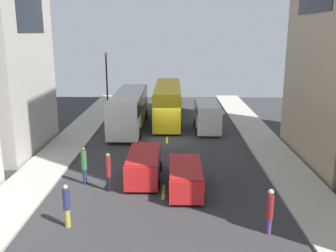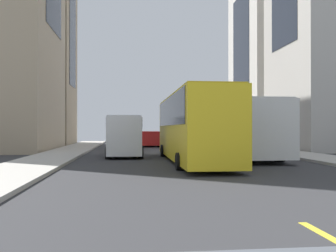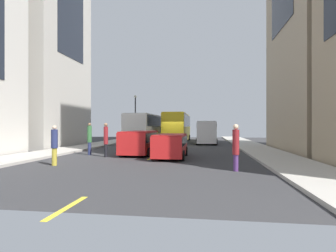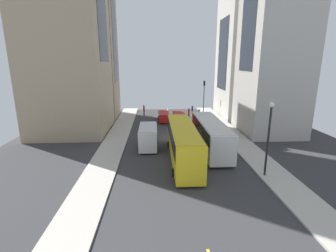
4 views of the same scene
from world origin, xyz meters
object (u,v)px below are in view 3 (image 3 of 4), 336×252
Objects in this scene: car_red_1 at (140,141)px; pedestrian_crossing_mid at (90,138)px; streetcar_yellow at (178,125)px; pedestrian_walking_far at (54,144)px; city_bus_white at (146,126)px; pedestrian_crossing_near at (106,138)px; delivery_van_white at (207,131)px; pedestrian_waiting_curb at (236,146)px; car_red_0 at (171,144)px.

car_red_1 is 2.10× the size of pedestrian_crossing_mid.
pedestrian_walking_far is at bearing -101.05° from streetcar_yellow.
streetcar_yellow reaches higher than pedestrian_crossing_mid.
city_bus_white is 14.56m from pedestrian_crossing_near.
delivery_van_white is at bearing -48.29° from streetcar_yellow.
pedestrian_crossing_mid is at bearing -5.96° from pedestrian_walking_far.
pedestrian_waiting_curb is (6.03, -6.35, 0.16)m from car_red_1.
delivery_van_white reaches higher than car_red_0.
car_red_1 is 8.76m from pedestrian_waiting_curb.
pedestrian_crossing_mid reaches higher than pedestrian_walking_far.
delivery_van_white is 2.45× the size of pedestrian_waiting_curb.
streetcar_yellow is at bearing 94.22° from car_red_0.
car_red_0 is (1.29, -17.49, -1.23)m from streetcar_yellow.
city_bus_white reaches higher than pedestrian_crossing_near.
pedestrian_crossing_near is at bearing -88.03° from city_bus_white.
streetcar_yellow reaches higher than pedestrian_waiting_curb.
pedestrian_walking_far reaches higher than car_red_0.
delivery_van_white is at bearing 28.33° from pedestrian_crossing_near.
delivery_van_white is at bearing -132.55° from pedestrian_crossing_mid.
delivery_van_white is (3.64, -4.09, -0.61)m from streetcar_yellow.
pedestrian_crossing_mid is (-1.58, 1.00, -0.01)m from pedestrian_crossing_near.
pedestrian_crossing_near is 1.05× the size of pedestrian_waiting_curb.
pedestrian_crossing_near is (-4.31, -0.13, 0.33)m from car_red_0.
pedestrian_walking_far is (-5.52, -4.18, 0.22)m from car_red_0.
delivery_van_white is at bearing -7.89° from city_bus_white.
pedestrian_crossing_mid reaches higher than pedestrian_crossing_near.
streetcar_yellow reaches higher than pedestrian_walking_far.
city_bus_white is 0.93× the size of streetcar_yellow.
pedestrian_crossing_mid is at bearing -166.17° from car_red_1.
car_red_1 is at bearing -112.41° from delivery_van_white.
pedestrian_crossing_near is at bearing 101.09° from pedestrian_waiting_curb.
pedestrian_waiting_curb is (1.20, -18.05, -0.36)m from delivery_van_white.
city_bus_white is 12.95m from car_red_1.
streetcar_yellow is 2.37× the size of delivery_van_white.
car_red_0 is 6.93m from pedestrian_walking_far.
car_red_1 is at bearing 84.44° from pedestrian_waiting_curb.
streetcar_yellow is at bearing -21.18° from pedestrian_walking_far.
pedestrian_crossing_mid is at bearing 171.65° from car_red_0.
city_bus_white reaches higher than pedestrian_waiting_curb.
pedestrian_waiting_curb is (7.86, -4.51, -0.08)m from pedestrian_crossing_near.
pedestrian_waiting_curb is at bearing -46.48° from car_red_1.
car_red_1 is 2.12× the size of pedestrian_crossing_near.
delivery_van_white is 15.01m from pedestrian_crossing_mid.
car_red_1 is at bearing -94.28° from streetcar_yellow.
pedestrian_waiting_curb is at bearing -103.04° from pedestrian_walking_far.
pedestrian_crossing_mid is (-1.08, -13.53, -0.79)m from city_bus_white.
car_red_1 is at bearing -79.58° from city_bus_white.
delivery_van_white is 1.17× the size of car_red_0.
car_red_1 is 2.24× the size of pedestrian_waiting_curb.
car_red_0 is 5.85m from pedestrian_waiting_curb.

